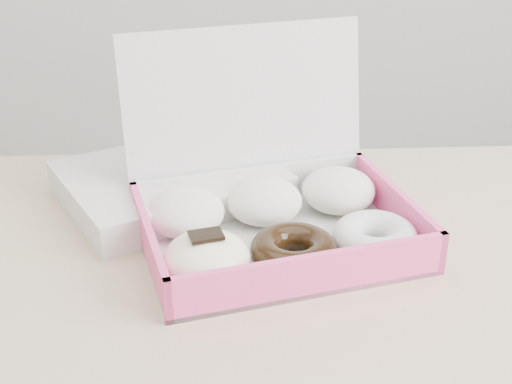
{
  "coord_description": "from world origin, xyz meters",
  "views": [
    {
      "loc": [
        -0.07,
        -0.53,
        1.16
      ],
      "look_at": [
        -0.03,
        0.16,
        0.81
      ],
      "focal_mm": 50.0,
      "sensor_mm": 36.0,
      "label": 1
    }
  ],
  "objects": [
    {
      "name": "donut_box",
      "position": [
        -0.02,
        0.16,
        0.78
      ],
      "size": [
        0.34,
        0.31,
        0.21
      ],
      "rotation": [
        0.0,
        0.0,
        0.25
      ],
      "color": "silver",
      "rests_on": "table"
    },
    {
      "name": "newspapers",
      "position": [
        -0.13,
        0.26,
        0.77
      ],
      "size": [
        0.31,
        0.29,
        0.04
      ],
      "primitive_type": "cube",
      "rotation": [
        0.0,
        0.0,
        0.48
      ],
      "color": "white",
      "rests_on": "table"
    }
  ]
}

